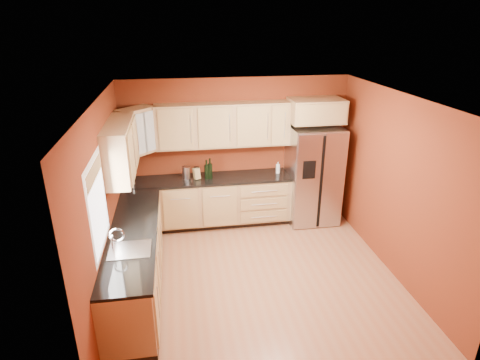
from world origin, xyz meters
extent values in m
plane|color=#A5623F|center=(0.00, 0.00, 0.00)|extent=(4.00, 4.00, 0.00)
plane|color=white|center=(0.00, 0.00, 2.60)|extent=(4.00, 4.00, 0.00)
cube|color=maroon|center=(0.00, 2.00, 1.30)|extent=(4.00, 0.04, 2.60)
cube|color=maroon|center=(0.00, -2.00, 1.30)|extent=(4.00, 0.04, 2.60)
cube|color=maroon|center=(-2.00, 0.00, 1.30)|extent=(0.04, 4.00, 2.60)
cube|color=maroon|center=(2.00, 0.00, 1.30)|extent=(0.04, 4.00, 2.60)
cube|color=#9E7A4D|center=(-0.55, 1.70, 0.44)|extent=(2.90, 0.60, 0.88)
cube|color=#9E7A4D|center=(-1.70, 0.00, 0.44)|extent=(0.60, 2.80, 0.88)
cube|color=black|center=(-0.55, 1.69, 0.90)|extent=(2.90, 0.62, 0.04)
cube|color=black|center=(-1.69, 0.00, 0.90)|extent=(0.62, 2.80, 0.04)
cube|color=#9E7A4D|center=(-0.25, 1.83, 1.83)|extent=(2.30, 0.33, 0.75)
cube|color=#9E7A4D|center=(-1.83, 0.72, 1.83)|extent=(0.33, 1.35, 0.75)
cube|color=#9E7A4D|center=(-1.67, 1.67, 1.83)|extent=(0.67, 0.67, 0.75)
cube|color=#9E7A4D|center=(1.35, 1.70, 2.05)|extent=(0.92, 0.60, 0.40)
cube|color=silver|center=(1.35, 1.62, 0.89)|extent=(0.90, 0.75, 1.78)
cube|color=white|center=(-1.98, -0.50, 1.55)|extent=(0.03, 0.90, 1.00)
cylinder|color=silver|center=(-1.85, 1.64, 1.01)|extent=(0.14, 0.14, 0.18)
cylinder|color=silver|center=(-0.92, 1.73, 1.03)|extent=(0.14, 0.14, 0.22)
cube|color=#A68950|center=(-0.74, 1.69, 1.02)|extent=(0.13, 0.12, 0.20)
cylinder|color=white|center=(0.72, 1.73, 1.03)|extent=(0.09, 0.09, 0.21)
camera|label=1|loc=(-1.04, -4.83, 3.54)|focal=30.00mm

